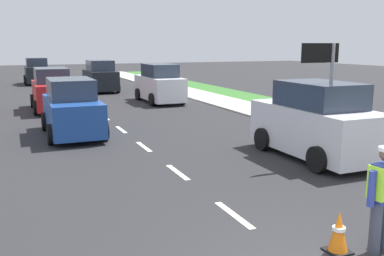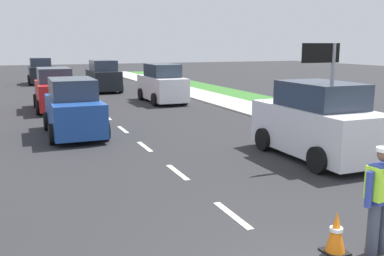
{
  "view_description": "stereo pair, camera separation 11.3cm",
  "coord_description": "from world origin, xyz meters",
  "px_view_note": "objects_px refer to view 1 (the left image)",
  "views": [
    {
      "loc": [
        -3.69,
        -4.1,
        3.16
      ],
      "look_at": [
        0.42,
        5.76,
        1.1
      ],
      "focal_mm": 40.51,
      "sensor_mm": 36.0,
      "label": 1
    },
    {
      "loc": [
        -3.59,
        -4.15,
        3.16
      ],
      "look_at": [
        0.42,
        5.76,
        1.1
      ],
      "focal_mm": 40.51,
      "sensor_mm": 36.0,
      "label": 2
    }
  ],
  "objects_px": {
    "lane_direction_sign": "(324,74)",
    "car_oncoming_second": "(52,91)",
    "road_worker": "(384,194)",
    "car_outgoing_far": "(100,77)",
    "car_oncoming_lead": "(72,109)",
    "car_parked_curbside": "(316,123)",
    "traffic_cone_near": "(339,232)",
    "car_oncoming_third": "(37,72)",
    "car_parked_far": "(159,85)"
  },
  "relations": [
    {
      "from": "lane_direction_sign",
      "to": "car_oncoming_second",
      "type": "height_order",
      "value": "lane_direction_sign"
    },
    {
      "from": "road_worker",
      "to": "car_oncoming_second",
      "type": "bearing_deg",
      "value": 100.75
    },
    {
      "from": "car_outgoing_far",
      "to": "car_oncoming_lead",
      "type": "height_order",
      "value": "car_outgoing_far"
    },
    {
      "from": "car_parked_curbside",
      "to": "car_oncoming_lead",
      "type": "bearing_deg",
      "value": 135.61
    },
    {
      "from": "car_oncoming_second",
      "to": "traffic_cone_near",
      "type": "bearing_deg",
      "value": -81.12
    },
    {
      "from": "car_oncoming_third",
      "to": "car_oncoming_second",
      "type": "xyz_separation_m",
      "value": [
        -0.17,
        -15.39,
        -0.03
      ]
    },
    {
      "from": "lane_direction_sign",
      "to": "car_parked_far",
      "type": "relative_size",
      "value": 0.74
    },
    {
      "from": "lane_direction_sign",
      "to": "car_oncoming_lead",
      "type": "distance_m",
      "value": 8.66
    },
    {
      "from": "car_parked_curbside",
      "to": "car_oncoming_lead",
      "type": "xyz_separation_m",
      "value": [
        -5.95,
        5.82,
        -0.08
      ]
    },
    {
      "from": "car_oncoming_lead",
      "to": "car_parked_far",
      "type": "distance_m",
      "value": 9.25
    },
    {
      "from": "traffic_cone_near",
      "to": "car_oncoming_second",
      "type": "distance_m",
      "value": 17.37
    },
    {
      "from": "car_oncoming_lead",
      "to": "road_worker",
      "type": "bearing_deg",
      "value": -73.57
    },
    {
      "from": "car_outgoing_far",
      "to": "car_oncoming_third",
      "type": "relative_size",
      "value": 1.07
    },
    {
      "from": "car_parked_curbside",
      "to": "car_parked_far",
      "type": "bearing_deg",
      "value": 91.23
    },
    {
      "from": "car_oncoming_third",
      "to": "car_parked_far",
      "type": "xyz_separation_m",
      "value": [
        5.59,
        -14.59,
        0.0
      ]
    },
    {
      "from": "road_worker",
      "to": "car_oncoming_third",
      "type": "height_order",
      "value": "car_oncoming_third"
    },
    {
      "from": "traffic_cone_near",
      "to": "lane_direction_sign",
      "type": "bearing_deg",
      "value": 54.23
    },
    {
      "from": "car_oncoming_second",
      "to": "road_worker",
      "type": "bearing_deg",
      "value": -79.25
    },
    {
      "from": "traffic_cone_near",
      "to": "car_oncoming_second",
      "type": "relative_size",
      "value": 0.16
    },
    {
      "from": "car_oncoming_third",
      "to": "road_worker",
      "type": "bearing_deg",
      "value": -84.54
    },
    {
      "from": "car_oncoming_lead",
      "to": "lane_direction_sign",
      "type": "bearing_deg",
      "value": -48.27
    },
    {
      "from": "traffic_cone_near",
      "to": "road_worker",
      "type": "bearing_deg",
      "value": -20.26
    },
    {
      "from": "traffic_cone_near",
      "to": "car_parked_curbside",
      "type": "height_order",
      "value": "car_parked_curbside"
    },
    {
      "from": "lane_direction_sign",
      "to": "car_oncoming_third",
      "type": "bearing_deg",
      "value": 101.22
    },
    {
      "from": "road_worker",
      "to": "traffic_cone_near",
      "type": "xyz_separation_m",
      "value": [
        -0.62,
        0.23,
        -0.6
      ]
    },
    {
      "from": "car_outgoing_far",
      "to": "car_oncoming_second",
      "type": "bearing_deg",
      "value": -116.33
    },
    {
      "from": "car_oncoming_lead",
      "to": "car_parked_far",
      "type": "xyz_separation_m",
      "value": [
        5.67,
        7.3,
        0.06
      ]
    },
    {
      "from": "road_worker",
      "to": "car_parked_curbside",
      "type": "relative_size",
      "value": 0.4
    },
    {
      "from": "traffic_cone_near",
      "to": "car_outgoing_far",
      "type": "height_order",
      "value": "car_outgoing_far"
    },
    {
      "from": "road_worker",
      "to": "traffic_cone_near",
      "type": "distance_m",
      "value": 0.89
    },
    {
      "from": "car_outgoing_far",
      "to": "car_oncoming_second",
      "type": "relative_size",
      "value": 0.96
    },
    {
      "from": "car_parked_curbside",
      "to": "car_oncoming_third",
      "type": "xyz_separation_m",
      "value": [
        -5.88,
        27.71,
        -0.02
      ]
    },
    {
      "from": "car_parked_curbside",
      "to": "car_parked_far",
      "type": "xyz_separation_m",
      "value": [
        -0.28,
        13.13,
        -0.02
      ]
    },
    {
      "from": "car_parked_curbside",
      "to": "car_oncoming_second",
      "type": "xyz_separation_m",
      "value": [
        -6.04,
        12.32,
        -0.05
      ]
    },
    {
      "from": "car_oncoming_second",
      "to": "car_parked_far",
      "type": "height_order",
      "value": "car_parked_far"
    },
    {
      "from": "car_parked_curbside",
      "to": "car_oncoming_second",
      "type": "relative_size",
      "value": 0.97
    },
    {
      "from": "car_parked_curbside",
      "to": "car_oncoming_lead",
      "type": "height_order",
      "value": "car_parked_curbside"
    },
    {
      "from": "traffic_cone_near",
      "to": "car_oncoming_second",
      "type": "height_order",
      "value": "car_oncoming_second"
    },
    {
      "from": "road_worker",
      "to": "car_outgoing_far",
      "type": "distance_m",
      "value": 25.08
    },
    {
      "from": "car_parked_curbside",
      "to": "car_oncoming_lead",
      "type": "relative_size",
      "value": 1.01
    },
    {
      "from": "lane_direction_sign",
      "to": "car_oncoming_second",
      "type": "distance_m",
      "value": 14.17
    },
    {
      "from": "traffic_cone_near",
      "to": "car_outgoing_far",
      "type": "bearing_deg",
      "value": 87.4
    },
    {
      "from": "car_oncoming_second",
      "to": "car_oncoming_lead",
      "type": "bearing_deg",
      "value": -89.19
    },
    {
      "from": "road_worker",
      "to": "lane_direction_sign",
      "type": "bearing_deg",
      "value": 61.35
    },
    {
      "from": "car_oncoming_third",
      "to": "car_oncoming_second",
      "type": "height_order",
      "value": "car_oncoming_third"
    },
    {
      "from": "car_outgoing_far",
      "to": "car_oncoming_second",
      "type": "xyz_separation_m",
      "value": [
        -3.81,
        -7.7,
        -0.03
      ]
    },
    {
      "from": "car_oncoming_lead",
      "to": "car_oncoming_second",
      "type": "distance_m",
      "value": 6.5
    },
    {
      "from": "road_worker",
      "to": "traffic_cone_near",
      "type": "relative_size",
      "value": 2.48
    },
    {
      "from": "road_worker",
      "to": "car_outgoing_far",
      "type": "xyz_separation_m",
      "value": [
        0.51,
        25.08,
        0.06
      ]
    },
    {
      "from": "car_parked_curbside",
      "to": "car_parked_far",
      "type": "relative_size",
      "value": 0.96
    }
  ]
}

